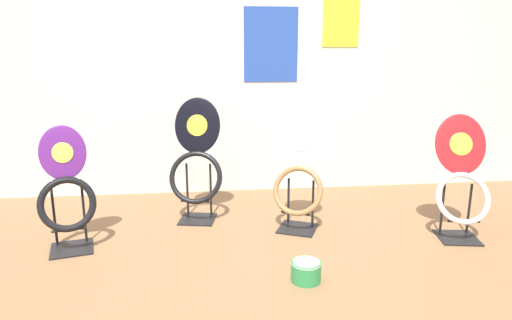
{
  "coord_description": "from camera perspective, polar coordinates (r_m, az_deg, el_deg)",
  "views": [
    {
      "loc": [
        -0.23,
        -2.12,
        1.37
      ],
      "look_at": [
        0.15,
        1.18,
        0.55
      ],
      "focal_mm": 32.0,
      "sensor_mm": 36.0,
      "label": 1
    }
  ],
  "objects": [
    {
      "name": "toilet_seat_display_purple_note",
      "position": [
        3.36,
        -22.62,
        -3.95
      ],
      "size": [
        0.41,
        0.34,
        0.86
      ],
      "color": "black",
      "rests_on": "ground_plane"
    },
    {
      "name": "ground_plane",
      "position": [
        2.53,
        -0.27,
        -18.86
      ],
      "size": [
        14.0,
        14.0,
        0.0
      ],
      "primitive_type": "plane",
      "color": "#8E6642"
    },
    {
      "name": "toilet_seat_display_jazz_black",
      "position": [
        3.68,
        -7.46,
        -0.72
      ],
      "size": [
        0.46,
        0.36,
        0.99
      ],
      "color": "black",
      "rests_on": "ground_plane"
    },
    {
      "name": "toilet_seat_display_white_plain",
      "position": [
        3.48,
        5.42,
        -2.31
      ],
      "size": [
        0.44,
        0.4,
        0.88
      ],
      "color": "black",
      "rests_on": "ground_plane"
    },
    {
      "name": "wall_back",
      "position": [
        4.34,
        -3.55,
        12.91
      ],
      "size": [
        8.0,
        0.07,
        2.6
      ],
      "color": "silver",
      "rests_on": "ground_plane"
    },
    {
      "name": "paint_can",
      "position": [
        2.84,
        6.27,
        -13.56
      ],
      "size": [
        0.19,
        0.19,
        0.13
      ],
      "color": "#2D8E4C",
      "rests_on": "ground_plane"
    },
    {
      "name": "toilet_seat_display_crimson_swirl",
      "position": [
        3.63,
        24.31,
        -2.79
      ],
      "size": [
        0.43,
        0.41,
        0.9
      ],
      "color": "black",
      "rests_on": "ground_plane"
    }
  ]
}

